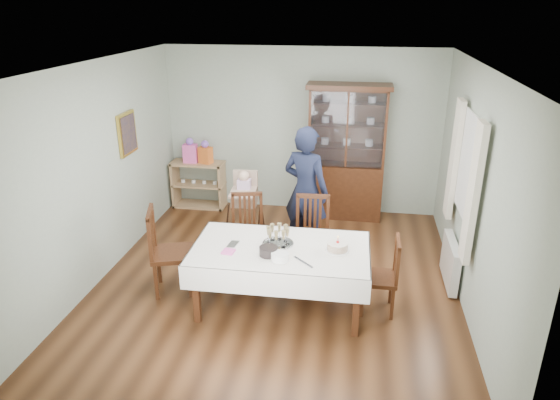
% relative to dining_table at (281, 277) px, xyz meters
% --- Properties ---
extents(floor, '(5.00, 5.00, 0.00)m').
position_rel_dining_table_xyz_m(floor, '(-0.13, 0.54, -0.38)').
color(floor, '#593319').
rests_on(floor, ground).
extents(room_shell, '(5.00, 5.00, 5.00)m').
position_rel_dining_table_xyz_m(room_shell, '(-0.13, 1.07, 1.32)').
color(room_shell, '#9EAA99').
rests_on(room_shell, floor).
extents(dining_table, '(2.02, 1.18, 0.76)m').
position_rel_dining_table_xyz_m(dining_table, '(0.00, 0.00, 0.00)').
color(dining_table, '#442211').
rests_on(dining_table, floor).
extents(china_cabinet, '(1.30, 0.48, 2.18)m').
position_rel_dining_table_xyz_m(china_cabinet, '(0.62, 2.79, 0.74)').
color(china_cabinet, '#442211').
rests_on(china_cabinet, floor).
extents(sideboard, '(0.90, 0.38, 0.80)m').
position_rel_dining_table_xyz_m(sideboard, '(-1.88, 2.82, 0.02)').
color(sideboard, tan).
rests_on(sideboard, floor).
extents(picture_frame, '(0.04, 0.48, 0.58)m').
position_rel_dining_table_xyz_m(picture_frame, '(-2.35, 1.34, 1.27)').
color(picture_frame, gold).
rests_on(picture_frame, room_shell).
extents(window, '(0.04, 1.02, 1.22)m').
position_rel_dining_table_xyz_m(window, '(2.09, 0.84, 1.17)').
color(window, white).
rests_on(window, room_shell).
extents(curtain_left, '(0.07, 0.30, 1.55)m').
position_rel_dining_table_xyz_m(curtain_left, '(2.03, 0.22, 1.07)').
color(curtain_left, silver).
rests_on(curtain_left, room_shell).
extents(curtain_right, '(0.07, 0.30, 1.55)m').
position_rel_dining_table_xyz_m(curtain_right, '(2.03, 1.46, 1.07)').
color(curtain_right, silver).
rests_on(curtain_right, room_shell).
extents(radiator, '(0.10, 0.80, 0.55)m').
position_rel_dining_table_xyz_m(radiator, '(2.03, 0.84, -0.08)').
color(radiator, white).
rests_on(radiator, floor).
extents(chair_far_left, '(0.52, 0.52, 0.97)m').
position_rel_dining_table_xyz_m(chair_far_left, '(-0.59, 0.92, -0.10)').
color(chair_far_left, '#442211').
rests_on(chair_far_left, floor).
extents(chair_far_right, '(0.49, 0.49, 1.02)m').
position_rel_dining_table_xyz_m(chair_far_right, '(0.27, 0.85, -0.08)').
color(chair_far_right, '#442211').
rests_on(chair_far_right, floor).
extents(chair_end_left, '(0.60, 0.60, 1.08)m').
position_rel_dining_table_xyz_m(chair_end_left, '(-1.37, 0.14, -0.06)').
color(chair_end_left, '#442211').
rests_on(chair_end_left, floor).
extents(chair_end_right, '(0.41, 0.41, 0.91)m').
position_rel_dining_table_xyz_m(chair_end_right, '(1.13, 0.09, -0.11)').
color(chair_end_right, '#442211').
rests_on(chair_end_right, floor).
extents(woman, '(0.78, 0.66, 1.83)m').
position_rel_dining_table_xyz_m(woman, '(0.12, 1.44, 0.53)').
color(woman, black).
rests_on(woman, floor).
extents(high_chair, '(0.51, 0.51, 1.08)m').
position_rel_dining_table_xyz_m(high_chair, '(-0.80, 1.65, 0.04)').
color(high_chair, black).
rests_on(high_chair, floor).
extents(champagne_tray, '(0.36, 0.36, 0.22)m').
position_rel_dining_table_xyz_m(champagne_tray, '(-0.04, 0.08, 0.44)').
color(champagne_tray, silver).
rests_on(champagne_tray, dining_table).
extents(birthday_cake, '(0.27, 0.27, 0.18)m').
position_rel_dining_table_xyz_m(birthday_cake, '(0.64, 0.03, 0.42)').
color(birthday_cake, white).
rests_on(birthday_cake, dining_table).
extents(plate_stack_dark, '(0.26, 0.26, 0.10)m').
position_rel_dining_table_xyz_m(plate_stack_dark, '(-0.10, -0.19, 0.42)').
color(plate_stack_dark, black).
rests_on(plate_stack_dark, dining_table).
extents(plate_stack_white, '(0.20, 0.20, 0.08)m').
position_rel_dining_table_xyz_m(plate_stack_white, '(0.04, -0.29, 0.42)').
color(plate_stack_white, white).
rests_on(plate_stack_white, dining_table).
extents(napkin_stack, '(0.15, 0.15, 0.02)m').
position_rel_dining_table_xyz_m(napkin_stack, '(-0.55, -0.20, 0.38)').
color(napkin_stack, '#EE57AF').
rests_on(napkin_stack, dining_table).
extents(cutlery, '(0.14, 0.19, 0.01)m').
position_rel_dining_table_xyz_m(cutlery, '(-0.59, -0.01, 0.38)').
color(cutlery, silver).
rests_on(cutlery, dining_table).
extents(cake_knife, '(0.24, 0.23, 0.01)m').
position_rel_dining_table_xyz_m(cake_knife, '(0.29, -0.30, 0.38)').
color(cake_knife, silver).
rests_on(cake_knife, dining_table).
extents(gift_bag_pink, '(0.23, 0.15, 0.43)m').
position_rel_dining_table_xyz_m(gift_bag_pink, '(-1.99, 2.80, 0.60)').
color(gift_bag_pink, '#EE57AF').
rests_on(gift_bag_pink, sideboard).
extents(gift_bag_orange, '(0.25, 0.21, 0.39)m').
position_rel_dining_table_xyz_m(gift_bag_orange, '(-1.73, 2.80, 0.59)').
color(gift_bag_orange, orange).
rests_on(gift_bag_orange, sideboard).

